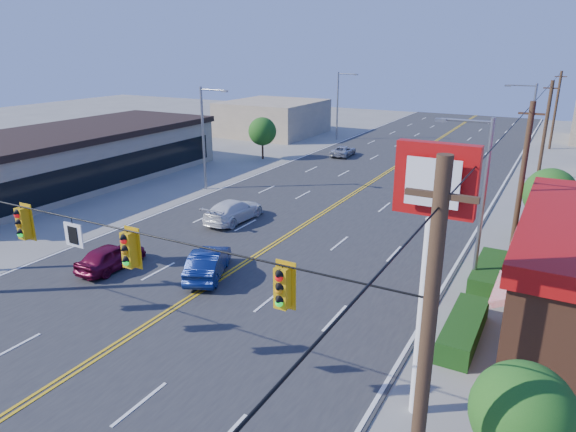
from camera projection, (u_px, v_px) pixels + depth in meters
The scene contains 20 objects.
ground at pixel (71, 376), 17.86m from camera, with size 160.00×160.00×0.00m, color gray.
road at pixel (319, 216), 34.48m from camera, with size 20.00×120.00×0.06m, color #2D2D30.
signal_span at pixel (48, 245), 16.38m from camera, with size 24.32×0.34×9.00m.
kfc_pylon at pixel (431, 230), 14.25m from camera, with size 2.20×0.36×8.50m.
strip_mall at pixel (68, 157), 42.19m from camera, with size 10.40×26.40×4.40m.
streetlight_se at pixel (479, 195), 23.14m from camera, with size 2.55×0.25×8.00m.
streetlight_ne at pixel (528, 126), 43.09m from camera, with size 2.55×0.25×8.00m.
streetlight_sw at pixel (205, 133), 39.67m from camera, with size 2.55×0.25×8.00m.
streetlight_nw at pixel (339, 102), 61.28m from camera, with size 2.55×0.25×8.00m.
utility_pole_near at pixel (521, 186), 25.92m from camera, with size 0.28×0.28×8.40m, color #47301E.
utility_pole_mid at pixel (544, 134), 40.88m from camera, with size 0.28×0.28×8.40m, color #47301E.
utility_pole_far at pixel (555, 111), 55.84m from camera, with size 0.28×0.28×8.40m, color #47301E.
tree_kfc_rear at pixel (550, 194), 29.05m from camera, with size 2.94×2.94×4.41m.
tree_kfc_front at pixel (523, 414), 12.33m from camera, with size 2.52×2.52×3.78m.
tree_west at pixel (262, 131), 51.20m from camera, with size 2.80×2.80×4.20m.
bld_west_far at pixel (273, 118), 66.26m from camera, with size 11.00×12.00×4.20m, color tan.
car_magenta at pixel (111, 257), 26.16m from camera, with size 1.55×3.86×1.31m, color maroon.
car_blue at pixel (208, 264), 25.28m from camera, with size 1.48×4.23×1.39m, color navy.
car_white at pixel (234, 211), 33.30m from camera, with size 1.96×4.83×1.40m, color white.
car_silver at pixel (343, 151), 53.04m from camera, with size 1.78×3.86×1.07m, color #BCBBC1.
Camera 1 is at (13.97, -9.66, 10.92)m, focal length 32.00 mm.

